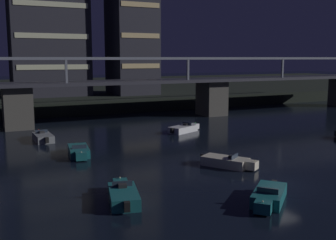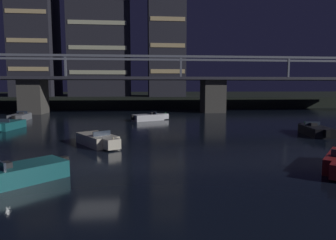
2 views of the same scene
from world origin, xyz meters
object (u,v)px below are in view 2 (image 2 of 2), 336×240
at_px(speedboat_near_center, 15,174).
at_px(speedboat_mid_center, 98,140).
at_px(river_bridge, 125,87).
at_px(tower_west_tall, 100,38).
at_px(speedboat_far_right, 149,117).
at_px(tower_west_low, 35,30).
at_px(tower_central, 166,35).
at_px(speedboat_mid_left, 7,125).
at_px(speedboat_near_left, 315,130).
at_px(speedboat_far_center, 21,117).

bearing_deg(speedboat_near_center, speedboat_mid_center, 73.66).
height_order(river_bridge, speedboat_mid_center, river_bridge).
distance_m(speedboat_near_center, speedboat_mid_center, 8.89).
height_order(tower_west_tall, speedboat_far_right, tower_west_tall).
bearing_deg(tower_west_low, river_bridge, -45.86).
bearing_deg(tower_west_tall, tower_central, -9.64).
bearing_deg(speedboat_near_center, tower_west_low, 107.50).
distance_m(tower_west_low, tower_central, 30.52).
height_order(tower_central, speedboat_mid_center, tower_central).
xyz_separation_m(speedboat_near_center, speedboat_mid_left, (-8.12, 18.05, 0.00)).
bearing_deg(tower_central, speedboat_near_left, -77.63).
xyz_separation_m(river_bridge, speedboat_near_center, (-3.16, -36.71, -3.88)).
bearing_deg(speedboat_mid_left, speedboat_near_left, -12.25).
bearing_deg(tower_central, speedboat_far_right, -98.80).
distance_m(tower_west_tall, speedboat_mid_left, 43.94).
distance_m(speedboat_mid_center, speedboat_far_center, 22.24).
distance_m(speedboat_mid_left, speedboat_mid_center, 14.26).
xyz_separation_m(tower_west_tall, speedboat_near_left, (25.16, -47.28, -15.57)).
xyz_separation_m(tower_central, speedboat_far_center, (-21.85, -29.46, -15.89)).
bearing_deg(speedboat_far_center, speedboat_mid_left, -76.92).
relative_size(speedboat_near_center, speedboat_far_right, 0.90).
height_order(speedboat_near_center, speedboat_far_center, same).
xyz_separation_m(tower_central, speedboat_mid_center, (-9.18, -47.75, -15.89)).
height_order(speedboat_mid_left, speedboat_mid_center, same).
bearing_deg(speedboat_near_left, speedboat_far_center, 154.34).
distance_m(speedboat_near_center, speedboat_far_right, 25.74).
xyz_separation_m(tower_central, speedboat_far_right, (-4.87, -31.46, -15.89)).
relative_size(speedboat_near_center, speedboat_far_center, 0.86).
distance_m(tower_west_tall, speedboat_near_left, 55.77).
bearing_deg(speedboat_mid_center, tower_west_low, 112.67).
xyz_separation_m(speedboat_mid_left, speedboat_far_center, (-2.04, 8.78, 0.00)).
bearing_deg(speedboat_near_center, speedboat_mid_left, 114.23).
bearing_deg(speedboat_far_right, speedboat_mid_left, -155.60).
height_order(river_bridge, speedboat_mid_left, river_bridge).
height_order(river_bridge, tower_west_tall, tower_west_tall).
bearing_deg(speedboat_near_left, speedboat_mid_left, 167.75).
distance_m(speedboat_near_left, speedboat_mid_left, 30.29).
bearing_deg(speedboat_mid_left, tower_west_low, 104.37).
bearing_deg(speedboat_far_right, speedboat_near_center, -105.35).
xyz_separation_m(river_bridge, tower_central, (8.52, 19.58, 12.01)).
relative_size(speedboat_near_left, speedboat_far_right, 1.05).
relative_size(river_bridge, speedboat_far_right, 19.18).
relative_size(tower_west_low, speedboat_mid_center, 6.46).
xyz_separation_m(speedboat_near_center, speedboat_mid_center, (2.50, 8.53, 0.00)).
relative_size(tower_west_tall, speedboat_mid_left, 5.32).
relative_size(tower_west_tall, speedboat_near_center, 6.19).
relative_size(speedboat_near_left, speedboat_mid_center, 1.09).
bearing_deg(speedboat_far_center, tower_west_low, 104.72).
bearing_deg(river_bridge, speedboat_near_left, -53.86).
height_order(tower_west_tall, speedboat_near_center, tower_west_tall).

